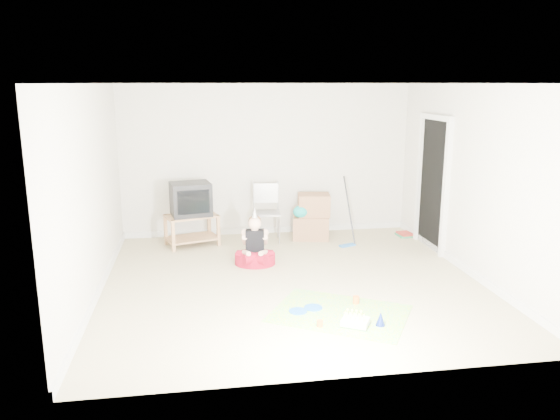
{
  "coord_description": "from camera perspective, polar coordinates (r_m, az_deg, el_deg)",
  "views": [
    {
      "loc": [
        -1.22,
        -6.82,
        2.61
      ],
      "look_at": [
        -0.1,
        0.4,
        0.9
      ],
      "focal_mm": 35.0,
      "sensor_mm": 36.0,
      "label": 1
    }
  ],
  "objects": [
    {
      "name": "blue_plate_near",
      "position": [
        6.57,
        3.49,
        -10.14
      ],
      "size": [
        0.29,
        0.29,
        0.01
      ],
      "primitive_type": "cylinder",
      "rotation": [
        0.0,
        0.0,
        -0.42
      ],
      "color": "blue",
      "rests_on": "party_mat"
    },
    {
      "name": "ground",
      "position": [
        7.4,
        1.25,
        -7.48
      ],
      "size": [
        5.0,
        5.0,
        0.0
      ],
      "primitive_type": "plane",
      "color": "tan",
      "rests_on": "ground"
    },
    {
      "name": "floor_mop",
      "position": [
        8.94,
        7.1,
        -2.16
      ],
      "size": [
        0.29,
        0.36,
        1.11
      ],
      "color": "blue",
      "rests_on": "ground"
    },
    {
      "name": "party_mat",
      "position": [
        6.46,
        6.26,
        -10.69
      ],
      "size": [
        1.85,
        1.71,
        0.01
      ],
      "primitive_type": "cube",
      "rotation": [
        0.0,
        0.0,
        -0.54
      ],
      "color": "#E93196",
      "rests_on": "ground"
    },
    {
      "name": "crt_tv",
      "position": [
        8.93,
        -9.31,
        1.15
      ],
      "size": [
        0.7,
        0.62,
        0.53
      ],
      "primitive_type": "cube",
      "rotation": [
        0.0,
        0.0,
        0.18
      ],
      "color": "black",
      "rests_on": "tv_stand"
    },
    {
      "name": "tv_stand",
      "position": [
        9.04,
        -9.2,
        -1.82
      ],
      "size": [
        0.93,
        0.73,
        0.51
      ],
      "color": "#AA784C",
      "rests_on": "ground"
    },
    {
      "name": "seated_woman",
      "position": [
        8.04,
        -2.63,
        -4.39
      ],
      "size": [
        0.66,
        0.66,
        0.85
      ],
      "color": "maroon",
      "rests_on": "ground"
    },
    {
      "name": "folding_chair",
      "position": [
        9.12,
        -1.41,
        -0.33
      ],
      "size": [
        0.48,
        0.46,
        0.99
      ],
      "color": "#9A9A9F",
      "rests_on": "ground"
    },
    {
      "name": "cardboard_boxes",
      "position": [
        9.32,
        3.31,
        -0.77
      ],
      "size": [
        0.68,
        0.57,
        0.77
      ],
      "color": "#9A6C4A",
      "rests_on": "ground"
    },
    {
      "name": "orange_cup_far",
      "position": [
        6.1,
        4.18,
        -11.73
      ],
      "size": [
        0.08,
        0.08,
        0.07
      ],
      "primitive_type": "cylinder",
      "rotation": [
        0.0,
        0.0,
        -0.28
      ],
      "color": "orange",
      "rests_on": "party_mat"
    },
    {
      "name": "blue_plate_far",
      "position": [
        6.47,
        1.89,
        -10.51
      ],
      "size": [
        0.28,
        0.28,
        0.01
      ],
      "primitive_type": "cylinder",
      "rotation": [
        0.0,
        0.0,
        -0.41
      ],
      "color": "blue",
      "rests_on": "party_mat"
    },
    {
      "name": "doorway_recess",
      "position": [
        8.97,
        15.71,
        2.5
      ],
      "size": [
        0.02,
        0.9,
        2.05
      ],
      "primitive_type": "cube",
      "color": "black",
      "rests_on": "ground"
    },
    {
      "name": "blue_party_hat",
      "position": [
        6.2,
        10.46,
        -11.11
      ],
      "size": [
        0.15,
        0.15,
        0.15
      ],
      "primitive_type": "cone",
      "rotation": [
        0.0,
        0.0,
        -0.93
      ],
      "color": "#162D9D",
      "rests_on": "party_mat"
    },
    {
      "name": "orange_cup_near",
      "position": [
        6.74,
        7.96,
        -9.27
      ],
      "size": [
        0.11,
        0.11,
        0.09
      ],
      "primitive_type": "cylinder",
      "rotation": [
        0.0,
        0.0,
        -0.7
      ],
      "color": "orange",
      "rests_on": "party_mat"
    },
    {
      "name": "book_pile",
      "position": [
        9.76,
        12.92,
        -2.49
      ],
      "size": [
        0.26,
        0.31,
        0.06
      ],
      "color": "#297D53",
      "rests_on": "ground"
    },
    {
      "name": "birthday_cake",
      "position": [
        6.17,
        7.87,
        -11.56
      ],
      "size": [
        0.36,
        0.34,
        0.14
      ],
      "color": "silver",
      "rests_on": "party_mat"
    }
  ]
}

